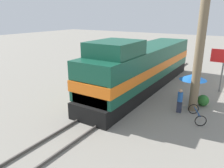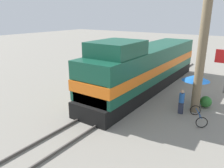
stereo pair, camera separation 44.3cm
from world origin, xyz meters
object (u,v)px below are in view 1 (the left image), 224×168
(person_bystander, at_px, (180,100))
(bicycle, at_px, (197,114))
(vendor_umbrella, at_px, (193,77))
(utility_pole, at_px, (203,25))
(billboard_sign, at_px, (224,60))
(locomotive, at_px, (142,67))

(person_bystander, xyz_separation_m, bicycle, (1.25, -0.48, -0.54))
(vendor_umbrella, bearing_deg, utility_pole, -70.72)
(utility_pole, height_order, bicycle, utility_pole)
(vendor_umbrella, distance_m, bicycle, 3.28)
(person_bystander, relative_size, bicycle, 0.89)
(person_bystander, bearing_deg, vendor_umbrella, 83.83)
(billboard_sign, bearing_deg, locomotive, -152.68)
(person_bystander, bearing_deg, bicycle, -20.88)
(utility_pole, relative_size, billboard_sign, 3.15)
(person_bystander, height_order, bicycle, person_bystander)
(vendor_umbrella, bearing_deg, bicycle, -69.09)
(person_bystander, bearing_deg, billboard_sign, 74.14)
(utility_pole, bearing_deg, locomotive, 156.57)
(vendor_umbrella, xyz_separation_m, bicycle, (1.01, -2.65, -1.65))
(locomotive, bearing_deg, bicycle, -32.72)
(vendor_umbrella, xyz_separation_m, person_bystander, (-0.23, -2.17, -1.11))
(billboard_sign, bearing_deg, person_bystander, -105.86)
(utility_pole, distance_m, person_bystander, 4.93)
(vendor_umbrella, bearing_deg, locomotive, 169.28)
(utility_pole, bearing_deg, billboard_sign, 78.56)
(vendor_umbrella, relative_size, billboard_sign, 0.62)
(locomotive, distance_m, vendor_umbrella, 4.49)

